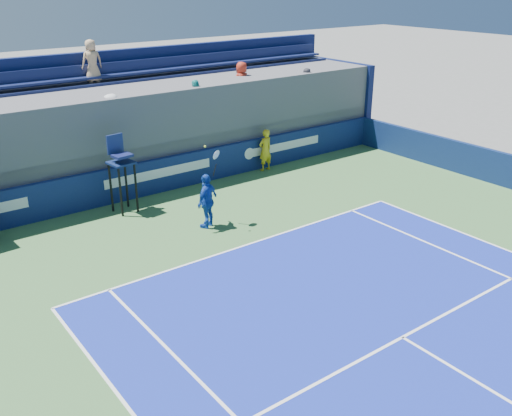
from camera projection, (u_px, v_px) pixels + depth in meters
ball_person at (265, 150)px, 21.66m from camera, size 0.61×0.42×1.61m
back_hoarding at (159, 176)px, 19.56m from camera, size 20.40×0.21×1.20m
umpire_chair at (121, 166)px, 17.62m from camera, size 0.79×0.79×2.48m
tennis_player at (207, 201)px, 16.76m from camera, size 1.05×0.81×2.57m
stadium_seating at (129, 129)px, 20.59m from camera, size 21.00×4.05×4.90m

